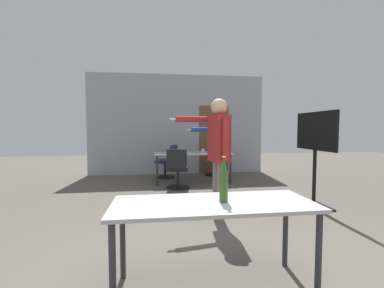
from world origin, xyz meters
The scene contains 11 objects.
back_wall centered at (0.03, 6.21, 1.47)m, with size 5.23×0.12×2.96m.
conference_table_near centered at (-0.14, 0.56, 0.66)m, with size 1.68×0.64×0.74m.
conference_table_far centered at (0.29, 4.96, 0.68)m, with size 1.93×0.76×0.74m.
tv_screen centered at (2.07, 2.54, 1.02)m, with size 0.44×1.08×1.64m.
person_far_watching centered at (0.28, 2.18, 1.11)m, with size 0.85×0.56×1.80m.
person_left_plaid centered at (0.65, 3.68, 0.97)m, with size 0.79×0.59×1.61m.
office_chair_near_pushed centered at (1.08, 5.76, 0.42)m, with size 0.63×0.58×0.91m.
office_chair_side_rolled centered at (-0.16, 4.20, 0.42)m, with size 0.53×0.59×0.91m.
office_chair_far_left centered at (-0.33, 5.57, 0.42)m, with size 0.66×0.63×0.91m.
beer_bottle centered at (-0.05, 0.56, 0.92)m, with size 0.07×0.07×0.38m.
drink_cup centered at (0.56, 5.01, 0.79)m, with size 0.08×0.08×0.10m.
Camera 1 is at (-0.60, -1.50, 1.35)m, focal length 24.00 mm.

